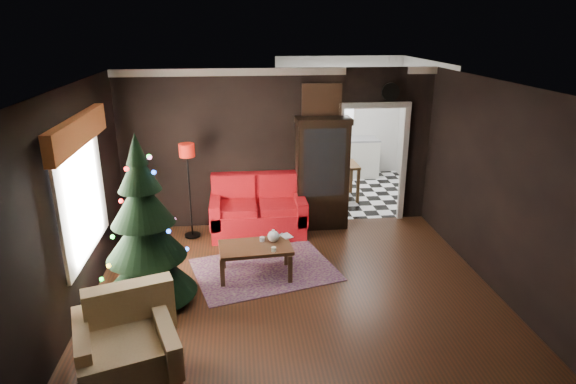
{
  "coord_description": "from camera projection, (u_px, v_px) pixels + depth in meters",
  "views": [
    {
      "loc": [
        -0.72,
        -5.83,
        3.51
      ],
      "look_at": [
        0.0,
        0.9,
        1.15
      ],
      "focal_mm": 30.34,
      "sensor_mm": 36.0,
      "label": 1
    }
  ],
  "objects": [
    {
      "name": "floor",
      "position": [
        295.0,
        292.0,
        6.7
      ],
      "size": [
        5.5,
        5.5,
        0.0
      ],
      "primitive_type": "plane",
      "color": "black",
      "rests_on": "ground"
    },
    {
      "name": "ceiling",
      "position": [
        296.0,
        86.0,
        5.78
      ],
      "size": [
        5.5,
        5.5,
        0.0
      ],
      "primitive_type": "plane",
      "rotation": [
        3.14,
        0.0,
        0.0
      ],
      "color": "white",
      "rests_on": "ground"
    },
    {
      "name": "wall_back",
      "position": [
        278.0,
        149.0,
        8.59
      ],
      "size": [
        5.5,
        0.0,
        5.5
      ],
      "primitive_type": "plane",
      "rotation": [
        1.57,
        0.0,
        0.0
      ],
      "color": "black",
      "rests_on": "ground"
    },
    {
      "name": "wall_front",
      "position": [
        333.0,
        301.0,
        3.89
      ],
      "size": [
        5.5,
        0.0,
        5.5
      ],
      "primitive_type": "plane",
      "rotation": [
        -1.57,
        0.0,
        0.0
      ],
      "color": "black",
      "rests_on": "ground"
    },
    {
      "name": "wall_left",
      "position": [
        73.0,
        205.0,
        5.96
      ],
      "size": [
        0.0,
        5.5,
        5.5
      ],
      "primitive_type": "plane",
      "rotation": [
        1.57,
        0.0,
        1.57
      ],
      "color": "black",
      "rests_on": "ground"
    },
    {
      "name": "wall_right",
      "position": [
        499.0,
        189.0,
        6.52
      ],
      "size": [
        0.0,
        5.5,
        5.5
      ],
      "primitive_type": "plane",
      "rotation": [
        1.57,
        0.0,
        -1.57
      ],
      "color": "black",
      "rests_on": "ground"
    },
    {
      "name": "doorway",
      "position": [
        371.0,
        165.0,
        8.88
      ],
      "size": [
        1.1,
        0.1,
        2.1
      ],
      "primitive_type": null,
      "color": "silver",
      "rests_on": "ground"
    },
    {
      "name": "left_window",
      "position": [
        81.0,
        195.0,
        6.14
      ],
      "size": [
        0.05,
        1.6,
        1.4
      ],
      "primitive_type": "cube",
      "color": "white",
      "rests_on": "wall_left"
    },
    {
      "name": "valance",
      "position": [
        78.0,
        131.0,
        5.88
      ],
      "size": [
        0.12,
        2.1,
        0.35
      ],
      "primitive_type": "cube",
      "color": "#A65529",
      "rests_on": "wall_left"
    },
    {
      "name": "kitchen_floor",
      "position": [
        350.0,
        193.0,
        10.63
      ],
      "size": [
        3.0,
        3.0,
        0.0
      ],
      "primitive_type": "plane",
      "color": "white",
      "rests_on": "ground"
    },
    {
      "name": "kitchen_window",
      "position": [
        339.0,
        104.0,
        11.43
      ],
      "size": [
        0.7,
        0.06,
        0.7
      ],
      "primitive_type": "cube",
      "color": "white",
      "rests_on": "ground"
    },
    {
      "name": "rug",
      "position": [
        265.0,
        270.0,
        7.3
      ],
      "size": [
        2.34,
        1.95,
        0.01
      ],
      "primitive_type": "cube",
      "rotation": [
        0.0,
        0.0,
        0.26
      ],
      "color": "#2A2025",
      "rests_on": "ground"
    },
    {
      "name": "loveseat",
      "position": [
        258.0,
        207.0,
        8.42
      ],
      "size": [
        1.7,
        0.9,
        1.0
      ],
      "primitive_type": null,
      "color": "#9E0100",
      "rests_on": "ground"
    },
    {
      "name": "curio_cabinet",
      "position": [
        322.0,
        176.0,
        8.6
      ],
      "size": [
        0.9,
        0.45,
        1.9
      ],
      "primitive_type": null,
      "color": "black",
      "rests_on": "ground"
    },
    {
      "name": "floor_lamp",
      "position": [
        190.0,
        191.0,
        8.17
      ],
      "size": [
        0.31,
        0.31,
        1.64
      ],
      "primitive_type": null,
      "rotation": [
        0.0,
        0.0,
        0.12
      ],
      "color": "black",
      "rests_on": "ground"
    },
    {
      "name": "christmas_tree",
      "position": [
        144.0,
        229.0,
        6.12
      ],
      "size": [
        1.5,
        1.5,
        2.31
      ],
      "primitive_type": null,
      "rotation": [
        0.0,
        0.0,
        -0.28
      ],
      "color": "black",
      "rests_on": "ground"
    },
    {
      "name": "armchair",
      "position": [
        126.0,
        346.0,
        4.85
      ],
      "size": [
        1.21,
        1.21,
        0.98
      ],
      "primitive_type": null,
      "rotation": [
        0.0,
        0.0,
        0.32
      ],
      "color": "tan",
      "rests_on": "ground"
    },
    {
      "name": "coffee_table",
      "position": [
        256.0,
        260.0,
        7.07
      ],
      "size": [
        1.08,
        0.7,
        0.46
      ],
      "primitive_type": null,
      "rotation": [
        0.0,
        0.0,
        0.08
      ],
      "color": "black",
      "rests_on": "rug"
    },
    {
      "name": "teapot",
      "position": [
        273.0,
        236.0,
        7.1
      ],
      "size": [
        0.24,
        0.24,
        0.18
      ],
      "primitive_type": null,
      "rotation": [
        0.0,
        0.0,
        0.3
      ],
      "color": "silver",
      "rests_on": "coffee_table"
    },
    {
      "name": "cup_a",
      "position": [
        262.0,
        239.0,
        7.14
      ],
      "size": [
        0.07,
        0.07,
        0.06
      ],
      "primitive_type": "cylinder",
      "rotation": [
        0.0,
        0.0,
        0.03
      ],
      "color": "white",
      "rests_on": "coffee_table"
    },
    {
      "name": "cup_b",
      "position": [
        274.0,
        249.0,
        6.82
      ],
      "size": [
        0.09,
        0.09,
        0.06
      ],
      "primitive_type": "cylinder",
      "rotation": [
        0.0,
        0.0,
        -0.39
      ],
      "color": "white",
      "rests_on": "coffee_table"
    },
    {
      "name": "book",
      "position": [
        282.0,
        231.0,
        7.23
      ],
      "size": [
        0.14,
        0.07,
        0.2
      ],
      "primitive_type": "imported",
      "rotation": [
        0.0,
        0.0,
        0.41
      ],
      "color": "#7B624C",
      "rests_on": "coffee_table"
    },
    {
      "name": "wall_clock",
      "position": [
        390.0,
        92.0,
        8.42
      ],
      "size": [
        0.32,
        0.32,
        0.06
      ],
      "primitive_type": "cylinder",
      "color": "silver",
      "rests_on": "wall_back"
    },
    {
      "name": "painting",
      "position": [
        322.0,
        100.0,
        8.34
      ],
      "size": [
        0.62,
        0.05,
        0.52
      ],
      "primitive_type": "cube",
      "color": "#A67948",
      "rests_on": "wall_back"
    },
    {
      "name": "kitchen_counter",
      "position": [
        339.0,
        158.0,
        11.61
      ],
      "size": [
        1.8,
        0.6,
        0.9
      ],
      "primitive_type": "cube",
      "color": "white",
      "rests_on": "ground"
    },
    {
      "name": "kitchen_table",
      "position": [
        340.0,
        181.0,
        10.19
      ],
      "size": [
        0.7,
        0.7,
        0.75
      ],
      "primitive_type": null,
      "color": "brown",
      "rests_on": "ground"
    }
  ]
}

